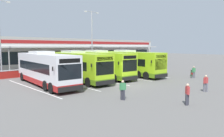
# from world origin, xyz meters

# --- Properties ---
(ground_plane) EXTENTS (200.00, 200.00, 0.00)m
(ground_plane) POSITION_xyz_m (0.00, 0.00, 0.00)
(ground_plane) COLOR #605E5B
(terminal_building) EXTENTS (70.00, 13.00, 6.00)m
(terminal_building) POSITION_xyz_m (-0.00, 26.91, 3.01)
(terminal_building) COLOR silver
(terminal_building) RESTS_ON ground
(red_barrier_wall) EXTENTS (60.00, 0.40, 1.10)m
(red_barrier_wall) POSITION_xyz_m (0.00, 14.50, 0.56)
(red_barrier_wall) COLOR maroon
(red_barrier_wall) RESTS_ON ground
(coach_bus_leftmost) EXTENTS (3.80, 12.32, 3.78)m
(coach_bus_leftmost) POSITION_xyz_m (-6.48, 6.41, 1.79)
(coach_bus_leftmost) COLOR silver
(coach_bus_leftmost) RESTS_ON ground
(coach_bus_left_centre) EXTENTS (3.80, 12.32, 3.78)m
(coach_bus_left_centre) POSITION_xyz_m (-2.10, 6.62, 1.79)
(coach_bus_left_centre) COLOR #9ED11E
(coach_bus_left_centre) RESTS_ON ground
(coach_bus_centre) EXTENTS (3.80, 12.32, 3.78)m
(coach_bus_centre) POSITION_xyz_m (2.01, 6.80, 1.79)
(coach_bus_centre) COLOR #9ED11E
(coach_bus_centre) RESTS_ON ground
(coach_bus_right_centre) EXTENTS (3.80, 12.32, 3.78)m
(coach_bus_right_centre) POSITION_xyz_m (6.47, 5.41, 1.79)
(coach_bus_right_centre) COLOR #9ED11E
(coach_bus_right_centre) RESTS_ON ground
(bay_stripe_far_west) EXTENTS (0.14, 13.00, 0.01)m
(bay_stripe_far_west) POSITION_xyz_m (-8.40, 6.00, 0.00)
(bay_stripe_far_west) COLOR silver
(bay_stripe_far_west) RESTS_ON ground
(bay_stripe_west) EXTENTS (0.14, 13.00, 0.01)m
(bay_stripe_west) POSITION_xyz_m (-4.20, 6.00, 0.00)
(bay_stripe_west) COLOR silver
(bay_stripe_west) RESTS_ON ground
(bay_stripe_mid_west) EXTENTS (0.14, 13.00, 0.01)m
(bay_stripe_mid_west) POSITION_xyz_m (0.00, 6.00, 0.00)
(bay_stripe_mid_west) COLOR silver
(bay_stripe_mid_west) RESTS_ON ground
(bay_stripe_centre) EXTENTS (0.14, 13.00, 0.01)m
(bay_stripe_centre) POSITION_xyz_m (4.20, 6.00, 0.00)
(bay_stripe_centre) COLOR silver
(bay_stripe_centre) RESTS_ON ground
(bay_stripe_mid_east) EXTENTS (0.14, 13.00, 0.01)m
(bay_stripe_mid_east) POSITION_xyz_m (8.40, 6.00, 0.00)
(bay_stripe_mid_east) COLOR silver
(bay_stripe_mid_east) RESTS_ON ground
(pedestrian_with_handbag) EXTENTS (0.63, 0.47, 1.62)m
(pedestrian_with_handbag) POSITION_xyz_m (10.44, -2.85, 0.86)
(pedestrian_with_handbag) COLOR slate
(pedestrian_with_handbag) RESTS_ON ground
(pedestrian_in_dark_coat) EXTENTS (0.43, 0.46, 1.62)m
(pedestrian_in_dark_coat) POSITION_xyz_m (-2.64, -8.46, 0.87)
(pedestrian_in_dark_coat) COLOR #33333D
(pedestrian_in_dark_coat) RESTS_ON ground
(pedestrian_child) EXTENTS (0.53, 0.38, 1.62)m
(pedestrian_child) POSITION_xyz_m (2.92, -7.54, 0.87)
(pedestrian_child) COLOR slate
(pedestrian_child) RESTS_ON ground
(pedestrian_near_bin) EXTENTS (0.50, 0.41, 1.62)m
(pedestrian_near_bin) POSITION_xyz_m (-5.00, -4.16, 0.87)
(pedestrian_near_bin) COLOR #33333D
(pedestrian_near_bin) RESTS_ON ground
(lamp_post_west) EXTENTS (3.24, 0.28, 11.00)m
(lamp_post_west) POSITION_xyz_m (-7.87, 17.49, 6.29)
(lamp_post_west) COLOR #9E9EA3
(lamp_post_west) RESTS_ON ground
(lamp_post_centre) EXTENTS (3.24, 0.28, 11.00)m
(lamp_post_centre) POSITION_xyz_m (7.93, 16.21, 6.29)
(lamp_post_centre) COLOR #9E9EA3
(lamp_post_centre) RESTS_ON ground
(litter_bin) EXTENTS (0.54, 0.54, 0.93)m
(litter_bin) POSITION_xyz_m (11.92, -2.02, 0.47)
(litter_bin) COLOR #2D5133
(litter_bin) RESTS_ON ground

